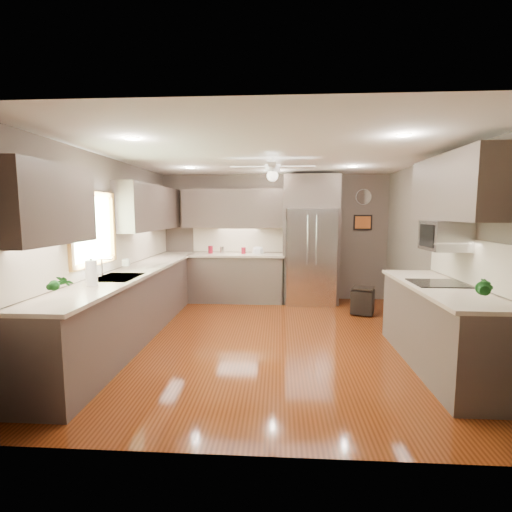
# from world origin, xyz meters

# --- Properties ---
(floor) EXTENTS (5.00, 5.00, 0.00)m
(floor) POSITION_xyz_m (0.00, 0.00, 0.00)
(floor) COLOR #4C1E0A
(floor) RESTS_ON ground
(ceiling) EXTENTS (5.00, 5.00, 0.00)m
(ceiling) POSITION_xyz_m (0.00, 0.00, 2.50)
(ceiling) COLOR white
(ceiling) RESTS_ON ground
(wall_back) EXTENTS (4.50, 0.00, 4.50)m
(wall_back) POSITION_xyz_m (0.00, 2.50, 1.25)
(wall_back) COLOR brown
(wall_back) RESTS_ON ground
(wall_front) EXTENTS (4.50, 0.00, 4.50)m
(wall_front) POSITION_xyz_m (0.00, -2.50, 1.25)
(wall_front) COLOR brown
(wall_front) RESTS_ON ground
(wall_left) EXTENTS (0.00, 5.00, 5.00)m
(wall_left) POSITION_xyz_m (-2.25, 0.00, 1.25)
(wall_left) COLOR brown
(wall_left) RESTS_ON ground
(wall_right) EXTENTS (0.00, 5.00, 5.00)m
(wall_right) POSITION_xyz_m (2.25, 0.00, 1.25)
(wall_right) COLOR brown
(wall_right) RESTS_ON ground
(canister_a) EXTENTS (0.12, 0.12, 0.15)m
(canister_a) POSITION_xyz_m (-1.25, 2.19, 1.02)
(canister_a) COLOR maroon
(canister_a) RESTS_ON back_run
(canister_b) EXTENTS (0.10, 0.10, 0.13)m
(canister_b) POSITION_xyz_m (-1.02, 2.24, 1.01)
(canister_b) COLOR silver
(canister_b) RESTS_ON back_run
(canister_d) EXTENTS (0.11, 0.11, 0.13)m
(canister_d) POSITION_xyz_m (-0.60, 2.22, 1.00)
(canister_d) COLOR maroon
(canister_d) RESTS_ON back_run
(soap_bottle) EXTENTS (0.11, 0.11, 0.20)m
(soap_bottle) POSITION_xyz_m (-2.08, 0.15, 1.04)
(soap_bottle) COLOR white
(soap_bottle) RESTS_ON left_run
(potted_plant_left) EXTENTS (0.17, 0.11, 0.31)m
(potted_plant_left) POSITION_xyz_m (-1.93, -1.73, 1.10)
(potted_plant_left) COLOR #164E17
(potted_plant_left) RESTS_ON left_run
(potted_plant_right) EXTENTS (0.20, 0.18, 0.29)m
(potted_plant_right) POSITION_xyz_m (1.93, -1.64, 1.09)
(potted_plant_right) COLOR #164E17
(potted_plant_right) RESTS_ON right_run
(bowl) EXTENTS (0.28, 0.28, 0.06)m
(bowl) POSITION_xyz_m (-0.31, 2.22, 0.97)
(bowl) COLOR beige
(bowl) RESTS_ON back_run
(left_run) EXTENTS (0.65, 4.70, 1.45)m
(left_run) POSITION_xyz_m (-1.95, 0.15, 0.48)
(left_run) COLOR #4A3E36
(left_run) RESTS_ON ground
(back_run) EXTENTS (1.85, 0.65, 1.45)m
(back_run) POSITION_xyz_m (-0.72, 2.20, 0.48)
(back_run) COLOR #4A3E36
(back_run) RESTS_ON ground
(uppers) EXTENTS (4.50, 4.70, 0.95)m
(uppers) POSITION_xyz_m (-0.74, 0.71, 1.87)
(uppers) COLOR #4A3E36
(uppers) RESTS_ON wall_left
(window) EXTENTS (0.05, 1.12, 0.92)m
(window) POSITION_xyz_m (-2.22, -0.50, 1.55)
(window) COLOR #BFF2B2
(window) RESTS_ON wall_left
(sink) EXTENTS (0.50, 0.70, 0.32)m
(sink) POSITION_xyz_m (-1.93, -0.50, 0.91)
(sink) COLOR silver
(sink) RESTS_ON left_run
(refrigerator) EXTENTS (1.06, 0.75, 2.45)m
(refrigerator) POSITION_xyz_m (0.70, 2.16, 1.19)
(refrigerator) COLOR silver
(refrigerator) RESTS_ON ground
(right_run) EXTENTS (0.70, 2.20, 1.45)m
(right_run) POSITION_xyz_m (1.93, -0.80, 0.48)
(right_run) COLOR #4A3E36
(right_run) RESTS_ON ground
(microwave) EXTENTS (0.43, 0.55, 0.34)m
(microwave) POSITION_xyz_m (2.03, -0.55, 1.48)
(microwave) COLOR silver
(microwave) RESTS_ON wall_right
(ceiling_fan) EXTENTS (1.18, 1.18, 0.32)m
(ceiling_fan) POSITION_xyz_m (-0.00, 0.30, 2.33)
(ceiling_fan) COLOR white
(ceiling_fan) RESTS_ON ceiling
(recessed_lights) EXTENTS (2.84, 3.14, 0.01)m
(recessed_lights) POSITION_xyz_m (-0.04, 0.40, 2.49)
(recessed_lights) COLOR white
(recessed_lights) RESTS_ON ceiling
(wall_clock) EXTENTS (0.30, 0.03, 0.30)m
(wall_clock) POSITION_xyz_m (1.75, 2.48, 2.05)
(wall_clock) COLOR white
(wall_clock) RESTS_ON wall_back
(framed_print) EXTENTS (0.36, 0.03, 0.30)m
(framed_print) POSITION_xyz_m (1.75, 2.48, 1.55)
(framed_print) COLOR black
(framed_print) RESTS_ON wall_back
(stool) EXTENTS (0.46, 0.46, 0.45)m
(stool) POSITION_xyz_m (1.54, 1.35, 0.24)
(stool) COLOR black
(stool) RESTS_ON ground
(paper_towel) EXTENTS (0.12, 0.12, 0.30)m
(paper_towel) POSITION_xyz_m (-1.98, -1.05, 1.08)
(paper_towel) COLOR white
(paper_towel) RESTS_ON left_run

